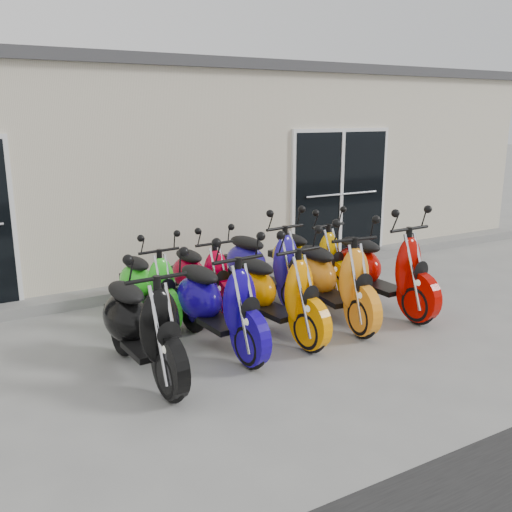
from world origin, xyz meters
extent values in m
plane|color=gray|center=(0.00, 0.00, 0.00)|extent=(80.00, 80.00, 0.00)
cube|color=beige|center=(0.00, 5.20, 1.60)|extent=(14.00, 6.00, 3.20)
cube|color=#3F3F42|center=(0.00, 5.20, 3.28)|extent=(14.20, 6.20, 0.16)
cube|color=gray|center=(0.00, 2.02, 0.07)|extent=(14.00, 0.40, 0.15)
cube|color=black|center=(2.60, 2.17, 1.26)|extent=(2.02, 0.08, 2.22)
camera|label=1|loc=(-3.61, -5.62, 2.55)|focal=40.00mm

